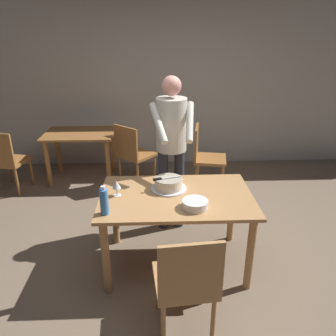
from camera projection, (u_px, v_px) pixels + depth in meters
name	position (u px, v px, depth m)	size (l,w,h in m)	color
ground_plane	(176.00, 262.00, 3.29)	(14.00, 14.00, 0.00)	#7A6651
back_wall	(166.00, 82.00, 5.27)	(10.00, 0.12, 2.70)	#BCB7AD
main_dining_table	(176.00, 207.00, 3.04)	(1.38, 0.88, 0.75)	tan
cake_on_platter	(169.00, 184.00, 3.09)	(0.34, 0.34, 0.11)	silver
cake_knife	(161.00, 179.00, 3.05)	(0.27, 0.10, 0.02)	silver
plate_stack	(195.00, 204.00, 2.77)	(0.22, 0.22, 0.07)	white
wine_glass_near	(117.00, 185.00, 2.95)	(0.08, 0.08, 0.14)	silver
water_bottle	(104.00, 201.00, 2.65)	(0.07, 0.07, 0.25)	#387AC6
person_cutting_cake	(171.00, 139.00, 3.47)	(0.47, 0.56, 1.72)	#2D2D38
chair_near_side	(187.00, 281.00, 2.35)	(0.48, 0.48, 0.90)	tan
background_table	(80.00, 143.00, 4.88)	(1.00, 0.70, 0.74)	#9E6633
background_chair_0	(6.00, 159.00, 4.52)	(0.52, 0.52, 0.90)	#9E6633
background_chair_1	(205.00, 155.00, 4.67)	(0.51, 0.51, 0.90)	#9E6633
background_chair_2	(133.00, 152.00, 4.77)	(0.62, 0.62, 0.90)	#9E6633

